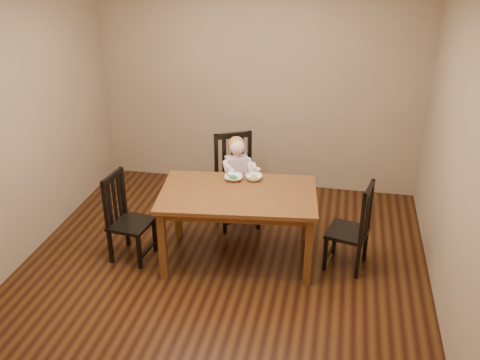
% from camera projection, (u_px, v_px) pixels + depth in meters
% --- Properties ---
extents(room, '(4.01, 4.01, 2.71)m').
position_uv_depth(room, '(221.00, 141.00, 4.74)').
color(room, '#40230D').
rests_on(room, ground).
extents(dining_table, '(1.60, 1.07, 0.75)m').
position_uv_depth(dining_table, '(238.00, 200.00, 5.19)').
color(dining_table, '#502512').
rests_on(dining_table, room).
extents(chair_child, '(0.59, 0.58, 1.03)m').
position_uv_depth(chair_child, '(236.00, 182.00, 5.95)').
color(chair_child, black).
rests_on(chair_child, room).
extents(chair_left, '(0.42, 0.43, 0.91)m').
position_uv_depth(chair_left, '(127.00, 219.00, 5.33)').
color(chair_left, black).
rests_on(chair_left, room).
extents(chair_right, '(0.45, 0.46, 0.90)m').
position_uv_depth(chair_right, '(353.00, 228.00, 5.16)').
color(chair_right, black).
rests_on(chair_right, room).
extents(toddler, '(0.46, 0.49, 0.54)m').
position_uv_depth(toddler, '(237.00, 173.00, 5.85)').
color(toddler, white).
rests_on(toddler, chair_child).
extents(bowl_peas, '(0.20, 0.20, 0.04)m').
position_uv_depth(bowl_peas, '(233.00, 178.00, 5.39)').
color(bowl_peas, white).
rests_on(bowl_peas, dining_table).
extents(bowl_veg, '(0.20, 0.20, 0.05)m').
position_uv_depth(bowl_veg, '(254.00, 177.00, 5.39)').
color(bowl_veg, white).
rests_on(bowl_veg, dining_table).
extents(fork, '(0.10, 0.09, 0.05)m').
position_uv_depth(fork, '(229.00, 176.00, 5.37)').
color(fork, silver).
rests_on(fork, bowl_peas).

